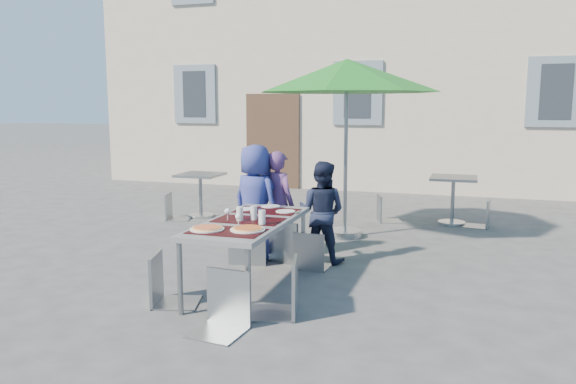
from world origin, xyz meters
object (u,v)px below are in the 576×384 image
(bg_chair_l_0, at_px, (173,190))
(child_0, at_px, (255,201))
(chair_5, at_px, (222,266))
(bg_chair_r_0, at_px, (235,188))
(chair_2, at_px, (311,228))
(patio_umbrella, at_px, (347,77))
(cafe_table_0, at_px, (200,187))
(bg_chair_l_1, at_px, (385,193))
(pizza_near_left, at_px, (207,228))
(dining_table, at_px, (249,225))
(chair_0, at_px, (249,214))
(chair_4, at_px, (283,253))
(child_2, at_px, (322,212))
(bg_chair_r_1, at_px, (483,197))
(cafe_table_1, at_px, (453,191))
(chair_3, at_px, (165,248))
(child_1, at_px, (278,204))
(pizza_near_right, at_px, (248,229))
(chair_1, at_px, (289,215))

(bg_chair_l_0, bearing_deg, child_0, -39.72)
(chair_5, relative_size, bg_chair_r_0, 0.99)
(chair_2, height_order, patio_umbrella, patio_umbrella)
(cafe_table_0, xyz_separation_m, bg_chair_l_1, (3.12, 0.60, -0.04))
(pizza_near_left, distance_m, bg_chair_l_1, 4.69)
(dining_table, distance_m, chair_0, 1.02)
(child_0, height_order, chair_2, child_0)
(cafe_table_0, relative_size, bg_chair_l_1, 0.90)
(chair_4, bearing_deg, bg_chair_l_1, 86.49)
(bg_chair_r_0, distance_m, bg_chair_l_1, 2.51)
(dining_table, bearing_deg, chair_5, -80.28)
(child_2, xyz_separation_m, chair_5, (-0.27, -2.36, -0.06))
(chair_2, height_order, chair_5, chair_5)
(chair_0, relative_size, chair_2, 1.21)
(chair_5, height_order, bg_chair_r_0, bg_chair_r_0)
(bg_chair_r_1, bearing_deg, cafe_table_1, 166.83)
(pizza_near_left, bearing_deg, bg_chair_l_0, 123.56)
(chair_5, bearing_deg, chair_2, 83.06)
(chair_2, bearing_deg, chair_3, -123.57)
(bg_chair_l_0, distance_m, bg_chair_r_0, 1.12)
(pizza_near_left, bearing_deg, child_1, 88.68)
(child_0, bearing_deg, cafe_table_0, -27.79)
(pizza_near_right, relative_size, chair_1, 0.33)
(child_0, xyz_separation_m, bg_chair_r_0, (-1.10, 1.90, -0.15))
(child_2, distance_m, patio_umbrella, 2.19)
(bg_chair_l_1, bearing_deg, chair_2, -97.91)
(pizza_near_right, relative_size, child_2, 0.27)
(pizza_near_right, xyz_separation_m, bg_chair_r_0, (-1.68, 3.59, -0.20))
(child_0, height_order, cafe_table_0, child_0)
(dining_table, xyz_separation_m, bg_chair_r_0, (-1.50, 3.13, -0.12))
(chair_5, distance_m, bg_chair_l_1, 5.11)
(bg_chair_l_1, bearing_deg, chair_5, -97.53)
(chair_0, distance_m, bg_chair_r_1, 4.14)
(child_2, bearing_deg, cafe_table_0, -31.65)
(child_1, xyz_separation_m, chair_0, (-0.22, -0.48, -0.06))
(pizza_near_left, distance_m, cafe_table_1, 5.15)
(cafe_table_0, bearing_deg, chair_1, -43.94)
(chair_1, distance_m, bg_chair_r_1, 3.69)
(child_0, height_order, bg_chair_l_0, child_0)
(pizza_near_right, xyz_separation_m, bg_chair_l_1, (0.68, 4.46, -0.28))
(chair_3, bearing_deg, chair_5, -27.62)
(bg_chair_r_1, bearing_deg, cafe_table_0, -172.51)
(child_2, height_order, patio_umbrella, patio_umbrella)
(child_1, distance_m, chair_3, 2.12)
(dining_table, relative_size, chair_0, 1.75)
(child_2, distance_m, chair_3, 2.22)
(child_1, xyz_separation_m, bg_chair_l_1, (1.01, 2.58, -0.19))
(dining_table, distance_m, chair_4, 0.81)
(bg_chair_r_0, bearing_deg, pizza_near_left, -70.62)
(dining_table, relative_size, child_0, 1.28)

